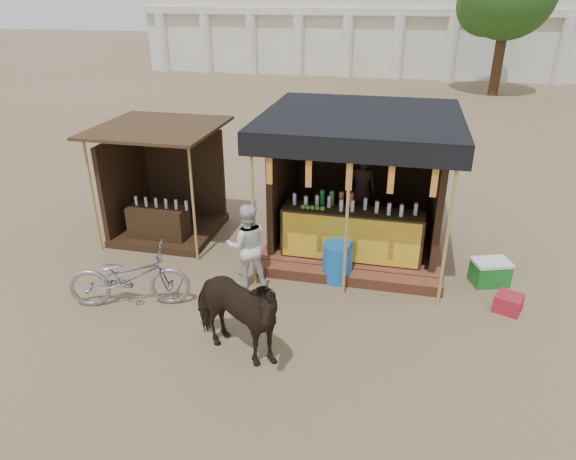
{
  "coord_description": "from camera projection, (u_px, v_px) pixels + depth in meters",
  "views": [
    {
      "loc": [
        1.76,
        -6.14,
        4.81
      ],
      "look_at": [
        0.0,
        1.6,
        1.1
      ],
      "focal_mm": 32.0,
      "sensor_mm": 36.0,
      "label": 1
    }
  ],
  "objects": [
    {
      "name": "blue_barrel",
      "position": [
        337.0,
        262.0,
        9.26
      ],
      "size": [
        0.68,
        0.68,
        0.72
      ],
      "primitive_type": "cylinder",
      "rotation": [
        0.0,
        0.0,
        0.3
      ],
      "color": "blue",
      "rests_on": "ground"
    },
    {
      "name": "bystander",
      "position": [
        247.0,
        245.0,
        8.97
      ],
      "size": [
        0.9,
        0.81,
        1.54
      ],
      "primitive_type": "imported",
      "rotation": [
        0.0,
        0.0,
        3.5
      ],
      "color": "silver",
      "rests_on": "ground"
    },
    {
      "name": "secondary_stall",
      "position": [
        161.0,
        195.0,
        10.95
      ],
      "size": [
        2.4,
        2.4,
        2.38
      ],
      "color": "#332012",
      "rests_on": "ground"
    },
    {
      "name": "main_stall",
      "position": [
        357.0,
        201.0,
        10.14
      ],
      "size": [
        3.6,
        3.61,
        2.78
      ],
      "color": "brown",
      "rests_on": "ground"
    },
    {
      "name": "ground",
      "position": [
        265.0,
        339.0,
        7.81
      ],
      "size": [
        120.0,
        120.0,
        0.0
      ],
      "primitive_type": "plane",
      "color": "#846B4C",
      "rests_on": "ground"
    },
    {
      "name": "motorbike",
      "position": [
        129.0,
        277.0,
        8.46
      ],
      "size": [
        2.11,
        1.22,
        1.05
      ],
      "primitive_type": "imported",
      "rotation": [
        0.0,
        0.0,
        1.85
      ],
      "color": "gray",
      "rests_on": "ground"
    },
    {
      "name": "cow",
      "position": [
        234.0,
        314.0,
        7.13
      ],
      "size": [
        1.89,
        1.36,
        1.45
      ],
      "primitive_type": "imported",
      "rotation": [
        0.0,
        0.0,
        1.19
      ],
      "color": "black",
      "rests_on": "ground"
    },
    {
      "name": "red_crate",
      "position": [
        508.0,
        303.0,
        8.44
      ],
      "size": [
        0.52,
        0.51,
        0.29
      ],
      "primitive_type": "cube",
      "rotation": [
        0.0,
        0.0,
        -0.39
      ],
      "color": "maroon",
      "rests_on": "ground"
    },
    {
      "name": "cooler",
      "position": [
        490.0,
        272.0,
        9.19
      ],
      "size": [
        0.75,
        0.63,
        0.46
      ],
      "color": "#1A7525",
      "rests_on": "ground"
    },
    {
      "name": "background_building",
      "position": [
        356.0,
        5.0,
        32.98
      ],
      "size": [
        26.0,
        7.45,
        8.18
      ],
      "color": "silver",
      "rests_on": "ground"
    }
  ]
}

